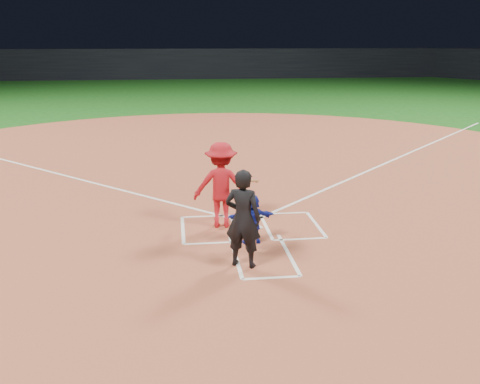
{
  "coord_description": "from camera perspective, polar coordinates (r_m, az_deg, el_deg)",
  "views": [
    {
      "loc": [
        -1.7,
        -11.76,
        4.31
      ],
      "look_at": [
        -0.3,
        -0.4,
        1.0
      ],
      "focal_mm": 40.0,
      "sensor_mm": 36.0,
      "label": 1
    }
  ],
  "objects": [
    {
      "name": "batter_at_plate",
      "position": [
        12.43,
        -2.01,
        0.76
      ],
      "size": [
        1.6,
        0.92,
        2.01
      ],
      "color": "#AF131B",
      "rests_on": "home_plate_dirt"
    },
    {
      "name": "ground",
      "position": [
        12.64,
        1.13,
        -3.81
      ],
      "size": [
        120.0,
        120.0,
        0.0
      ],
      "primitive_type": "plane",
      "color": "#124913",
      "rests_on": "ground"
    },
    {
      "name": "stadium_wall_far",
      "position": [
        59.84,
        -5.53,
        13.45
      ],
      "size": [
        80.0,
        1.2,
        3.2
      ],
      "primitive_type": "cube",
      "color": "black",
      "rests_on": "ground"
    },
    {
      "name": "chalk_markings",
      "position": [
        17.66,
        -1.29,
        2.05
      ],
      "size": [
        28.35,
        17.32,
        0.01
      ],
      "color": "white",
      "rests_on": "home_plate_dirt"
    },
    {
      "name": "home_plate",
      "position": [
        12.63,
        1.13,
        -3.73
      ],
      "size": [
        0.6,
        0.6,
        0.02
      ],
      "primitive_type": "cylinder",
      "rotation": [
        0.0,
        0.0,
        3.14
      ],
      "color": "white",
      "rests_on": "home_plate_dirt"
    },
    {
      "name": "umpire",
      "position": [
        10.23,
        0.32,
        -2.85
      ],
      "size": [
        0.84,
        0.72,
        1.94
      ],
      "primitive_type": "imported",
      "rotation": [
        0.0,
        0.0,
        2.71
      ],
      "color": "black",
      "rests_on": "home_plate_dirt"
    },
    {
      "name": "home_plate_dirt",
      "position": [
        18.35,
        -1.51,
        2.56
      ],
      "size": [
        28.0,
        28.0,
        0.01
      ],
      "primitive_type": "cylinder",
      "color": "brown",
      "rests_on": "ground"
    },
    {
      "name": "catcher",
      "position": [
        11.51,
        1.3,
        -2.87
      ],
      "size": [
        1.05,
        0.43,
        1.1
      ],
      "primitive_type": "imported",
      "rotation": [
        0.0,
        0.0,
        3.25
      ],
      "color": "#131F9B",
      "rests_on": "home_plate_dirt"
    }
  ]
}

